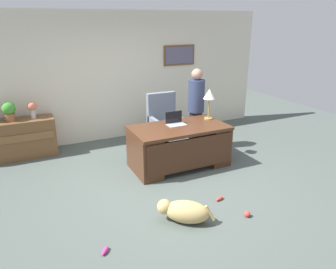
# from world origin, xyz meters

# --- Properties ---
(ground_plane) EXTENTS (12.00, 12.00, 0.00)m
(ground_plane) POSITION_xyz_m (0.00, 0.00, 0.00)
(ground_plane) COLOR #4C5651
(back_wall) EXTENTS (7.00, 0.16, 2.70)m
(back_wall) POSITION_xyz_m (0.01, 2.60, 1.35)
(back_wall) COLOR beige
(back_wall) RESTS_ON ground_plane
(desk) EXTENTS (1.69, 0.91, 0.75)m
(desk) POSITION_xyz_m (0.50, 0.57, 0.40)
(desk) COLOR #4C2B19
(desk) RESTS_ON ground_plane
(credenza) EXTENTS (1.44, 0.50, 0.74)m
(credenza) POSITION_xyz_m (-2.13, 2.25, 0.37)
(credenza) COLOR brown
(credenza) RESTS_ON ground_plane
(armchair) EXTENTS (0.60, 0.59, 1.13)m
(armchair) POSITION_xyz_m (0.63, 1.50, 0.50)
(armchair) COLOR slate
(armchair) RESTS_ON ground_plane
(person_standing) EXTENTS (0.32, 0.32, 1.63)m
(person_standing) POSITION_xyz_m (1.19, 1.22, 0.84)
(person_standing) COLOR #262323
(person_standing) RESTS_ON ground_plane
(dog_lying) EXTENTS (0.66, 0.60, 0.30)m
(dog_lying) POSITION_xyz_m (-0.24, -0.97, 0.16)
(dog_lying) COLOR tan
(dog_lying) RESTS_ON ground_plane
(laptop) EXTENTS (0.32, 0.22, 0.22)m
(laptop) POSITION_xyz_m (0.48, 0.73, 0.80)
(laptop) COLOR #B2B5BA
(laptop) RESTS_ON desk
(desk_lamp) EXTENTS (0.22, 0.22, 0.57)m
(desk_lamp) POSITION_xyz_m (1.19, 0.76, 1.19)
(desk_lamp) COLOR #9E8447
(desk_lamp) RESTS_ON desk
(vase_with_flowers) EXTENTS (0.17, 0.17, 0.32)m
(vase_with_flowers) POSITION_xyz_m (-1.76, 2.25, 0.94)
(vase_with_flowers) COLOR beige
(vase_with_flowers) RESTS_ON credenza
(potted_plant) EXTENTS (0.24, 0.24, 0.36)m
(potted_plant) POSITION_xyz_m (-2.16, 2.25, 0.94)
(potted_plant) COLOR brown
(potted_plant) RESTS_ON credenza
(dog_toy_ball) EXTENTS (0.08, 0.08, 0.08)m
(dog_toy_ball) POSITION_xyz_m (0.58, -1.24, 0.04)
(dog_toy_ball) COLOR #E53F33
(dog_toy_ball) RESTS_ON ground_plane
(dog_toy_bone) EXTENTS (0.15, 0.09, 0.05)m
(dog_toy_bone) POSITION_xyz_m (0.49, -0.73, 0.03)
(dog_toy_bone) COLOR #E53F33
(dog_toy_bone) RESTS_ON ground_plane
(dog_toy_plush) EXTENTS (0.14, 0.15, 0.05)m
(dog_toy_plush) POSITION_xyz_m (-1.33, -1.11, 0.03)
(dog_toy_plush) COLOR #D8338C
(dog_toy_plush) RESTS_ON ground_plane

